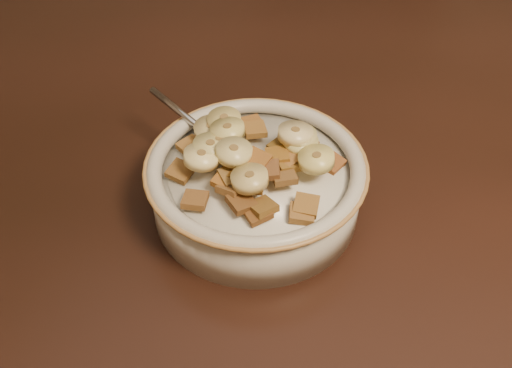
{
  "coord_description": "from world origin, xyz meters",
  "views": [
    {
      "loc": [
        -0.23,
        -0.48,
        1.14
      ],
      "look_at": [
        -0.24,
        -0.11,
        0.78
      ],
      "focal_mm": 40.0,
      "sensor_mm": 36.0,
      "label": 1
    }
  ],
  "objects_px": {
    "table": "(476,154)",
    "chair": "(354,46)",
    "spoon": "(231,153)",
    "cereal_bowl": "(256,190)"
  },
  "relations": [
    {
      "from": "table",
      "to": "spoon",
      "type": "relative_size",
      "value": 30.88
    },
    {
      "from": "table",
      "to": "spoon",
      "type": "xyz_separation_m",
      "value": [
        -0.26,
        -0.09,
        0.07
      ]
    },
    {
      "from": "cereal_bowl",
      "to": "spoon",
      "type": "height_order",
      "value": "spoon"
    },
    {
      "from": "chair",
      "to": "spoon",
      "type": "bearing_deg",
      "value": -112.41
    },
    {
      "from": "table",
      "to": "spoon",
      "type": "distance_m",
      "value": 0.28
    },
    {
      "from": "chair",
      "to": "spoon",
      "type": "distance_m",
      "value": 0.78
    },
    {
      "from": "cereal_bowl",
      "to": "spoon",
      "type": "xyz_separation_m",
      "value": [
        -0.02,
        0.02,
        0.03
      ]
    },
    {
      "from": "chair",
      "to": "cereal_bowl",
      "type": "relative_size",
      "value": 5.38
    },
    {
      "from": "chair",
      "to": "cereal_bowl",
      "type": "bearing_deg",
      "value": -110.25
    },
    {
      "from": "table",
      "to": "chair",
      "type": "xyz_separation_m",
      "value": [
        -0.05,
        0.61,
        -0.22
      ]
    }
  ]
}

